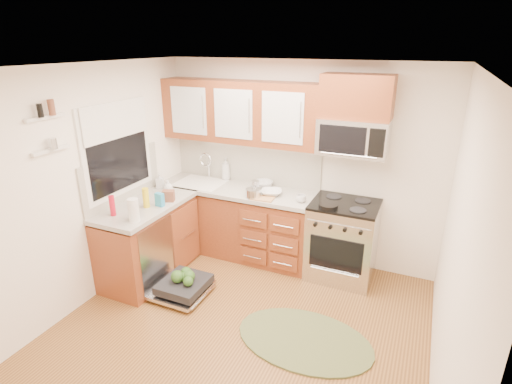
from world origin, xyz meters
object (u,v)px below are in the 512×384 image
at_px(range, 342,240).
at_px(dishwasher, 181,287).
at_px(paper_towel_roll, 133,210).
at_px(skillet, 328,206).
at_px(upper_cabinets, 240,112).
at_px(microwave, 353,137).
at_px(sink, 201,192).
at_px(bowl_b, 263,184).
at_px(rug, 304,340).
at_px(cutting_board, 262,198).
at_px(cup, 301,199).
at_px(stock_pot, 253,193).
at_px(bowl_a, 271,193).

bearing_deg(range, dishwasher, -143.73).
bearing_deg(paper_towel_roll, skillet, 32.21).
bearing_deg(upper_cabinets, microwave, -1.02).
relative_size(sink, bowl_b, 2.42).
bearing_deg(upper_cabinets, rug, -46.40).
height_order(upper_cabinets, cutting_board, upper_cabinets).
relative_size(skillet, bowl_b, 0.84).
bearing_deg(cup, upper_cabinets, 164.10).
relative_size(sink, paper_towel_roll, 2.51).
bearing_deg(upper_cabinets, cup, -15.90).
distance_m(skillet, bowl_b, 1.02).
bearing_deg(range, cutting_board, -167.46).
height_order(microwave, sink, microwave).
distance_m(upper_cabinets, sink, 1.21).
bearing_deg(stock_pot, bowl_b, 95.20).
bearing_deg(rug, sink, 145.96).
xyz_separation_m(cutting_board, bowl_a, (0.04, 0.17, 0.02)).
distance_m(upper_cabinets, stock_pot, 1.02).
bearing_deg(sink, bowl_a, -1.50).
bearing_deg(dishwasher, bowl_a, 59.63).
relative_size(microwave, bowl_a, 3.01).
distance_m(stock_pot, bowl_b, 0.38).
distance_m(skillet, bowl_a, 0.77).
bearing_deg(cup, bowl_b, 154.95).
relative_size(dishwasher, rug, 0.53).
height_order(range, stock_pot, stock_pot).
relative_size(dishwasher, cup, 6.21).
bearing_deg(cup, rug, -68.99).
bearing_deg(rug, paper_towel_roll, -178.89).
height_order(range, cup, cup).
bearing_deg(stock_pot, skillet, 0.71).
xyz_separation_m(range, rug, (-0.04, -1.28, -0.46)).
relative_size(skillet, bowl_a, 0.85).
relative_size(microwave, stock_pot, 4.10).
bearing_deg(paper_towel_roll, dishwasher, 25.96).
distance_m(dishwasher, rug, 1.51).
bearing_deg(bowl_b, upper_cabinets, -175.27).
xyz_separation_m(upper_cabinets, stock_pot, (0.34, -0.35, -0.89)).
xyz_separation_m(skillet, bowl_a, (-0.75, 0.16, -0.01)).
bearing_deg(skillet, cutting_board, -179.18).
height_order(skillet, bowl_b, bowl_b).
xyz_separation_m(range, bowl_a, (-0.90, -0.04, 0.48)).
xyz_separation_m(upper_cabinets, rug, (1.36, -1.43, -1.86)).
bearing_deg(sink, microwave, 3.85).
bearing_deg(range, cup, -166.95).
height_order(stock_pot, cutting_board, stock_pot).
bearing_deg(skillet, range, 52.92).
distance_m(cutting_board, bowl_a, 0.18).
relative_size(rug, stock_pot, 7.12).
bearing_deg(stock_pot, bowl_a, 45.77).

